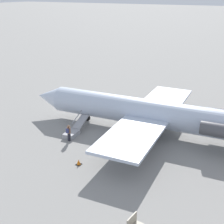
% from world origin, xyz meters
% --- Properties ---
extents(ground_plane, '(600.00, 600.00, 0.00)m').
position_xyz_m(ground_plane, '(0.00, 0.00, 0.00)').
color(ground_plane, gray).
extents(airplane_main, '(27.52, 20.40, 7.52)m').
position_xyz_m(airplane_main, '(-0.95, -0.08, 2.26)').
color(airplane_main, silver).
rests_on(airplane_main, ground).
extents(boarding_stairs, '(1.35, 4.09, 1.82)m').
position_xyz_m(boarding_stairs, '(5.81, 4.45, 0.39)').
color(boarding_stairs, '#99999E').
rests_on(boarding_stairs, ground).
extents(passenger, '(0.36, 0.55, 1.74)m').
position_xyz_m(passenger, '(5.36, 5.84, 1.00)').
color(passenger, '#23232D').
rests_on(passenger, ground).
extents(traffic_cone_near_stairs, '(0.46, 0.46, 0.51)m').
position_xyz_m(traffic_cone_near_stairs, '(1.84, 9.18, 0.23)').
color(traffic_cone_near_stairs, black).
rests_on(traffic_cone_near_stairs, ground).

